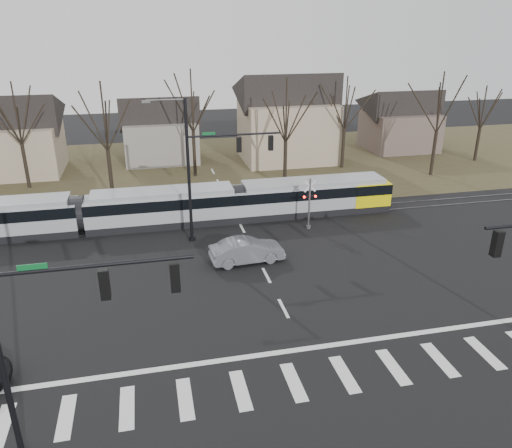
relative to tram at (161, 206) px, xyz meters
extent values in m
plane|color=black|center=(5.96, -16.00, -1.55)|extent=(140.00, 140.00, 0.00)
cube|color=#38331E|center=(5.96, 16.00, -1.55)|extent=(140.00, 28.00, 0.01)
cube|color=silver|center=(-7.24, -20.00, -1.55)|extent=(0.60, 2.60, 0.01)
cube|color=silver|center=(-4.84, -20.00, -1.55)|extent=(0.60, 2.60, 0.01)
cube|color=silver|center=(-2.44, -20.00, -1.55)|extent=(0.60, 2.60, 0.01)
cube|color=silver|center=(-0.04, -20.00, -1.55)|extent=(0.60, 2.60, 0.01)
cube|color=silver|center=(2.36, -20.00, -1.55)|extent=(0.60, 2.60, 0.01)
cube|color=silver|center=(4.76, -20.00, -1.55)|extent=(0.60, 2.60, 0.01)
cube|color=silver|center=(7.16, -20.00, -1.55)|extent=(0.60, 2.60, 0.01)
cube|color=silver|center=(9.56, -20.00, -1.55)|extent=(0.60, 2.60, 0.01)
cube|color=silver|center=(11.96, -20.00, -1.55)|extent=(0.60, 2.60, 0.01)
cube|color=silver|center=(14.36, -20.00, -1.55)|extent=(0.60, 2.60, 0.01)
cube|color=silver|center=(5.96, -17.80, -1.55)|extent=(28.00, 0.35, 0.01)
cube|color=silver|center=(5.96, -14.00, -1.55)|extent=(0.18, 2.00, 0.01)
cube|color=silver|center=(5.96, -10.00, -1.55)|extent=(0.18, 2.00, 0.01)
cube|color=silver|center=(5.96, -6.00, -1.55)|extent=(0.18, 2.00, 0.01)
cube|color=silver|center=(5.96, -2.00, -1.55)|extent=(0.18, 2.00, 0.01)
cube|color=silver|center=(5.96, 2.00, -1.55)|extent=(0.18, 2.00, 0.01)
cube|color=silver|center=(5.96, 6.00, -1.55)|extent=(0.18, 2.00, 0.01)
cube|color=silver|center=(5.96, 10.00, -1.55)|extent=(0.18, 2.00, 0.01)
cube|color=silver|center=(5.96, 14.00, -1.55)|extent=(0.18, 2.00, 0.01)
cube|color=#59595E|center=(5.96, -0.90, -1.52)|extent=(90.00, 0.12, 0.06)
cube|color=#59595E|center=(5.96, 0.50, -1.52)|extent=(90.00, 0.12, 0.06)
cube|color=gray|center=(0.17, 0.00, -0.13)|extent=(11.71, 2.73, 2.85)
cube|color=black|center=(0.17, 0.00, 0.45)|extent=(11.73, 2.77, 0.83)
cube|color=gray|center=(12.37, 0.00, -0.13)|extent=(12.69, 2.73, 2.85)
cube|color=black|center=(12.37, 0.00, 0.45)|extent=(12.71, 2.77, 0.83)
cube|color=yellow|center=(17.15, 0.00, -0.04)|extent=(3.12, 2.79, 1.90)
imported|color=slate|center=(5.16, -7.82, -0.75)|extent=(2.45, 5.15, 1.61)
cylinder|color=black|center=(-2.79, -22.00, 6.05)|extent=(6.50, 0.14, 0.14)
cube|color=#0C5926|center=(-4.54, -22.00, 6.20)|extent=(0.90, 0.03, 0.22)
cube|color=black|center=(-2.47, -22.00, 5.35)|extent=(0.32, 0.32, 1.05)
sphere|color=#FF0C07|center=(-2.47, -22.00, 5.68)|extent=(0.22, 0.22, 0.22)
cube|color=black|center=(-0.19, -22.00, 5.35)|extent=(0.32, 0.32, 1.05)
sphere|color=#FF0C07|center=(-0.19, -22.00, 5.68)|extent=(0.22, 0.22, 0.22)
cube|color=black|center=(12.11, -22.00, 5.35)|extent=(0.32, 0.32, 1.05)
sphere|color=#FF0C07|center=(12.11, -22.00, 5.68)|extent=(0.22, 0.22, 0.22)
cylinder|color=black|center=(1.96, -3.50, 3.55)|extent=(0.22, 0.22, 10.20)
cylinder|color=black|center=(1.96, -3.50, -1.40)|extent=(0.44, 0.44, 0.30)
cylinder|color=black|center=(5.21, -3.50, 6.05)|extent=(6.50, 0.14, 0.14)
cube|color=#0C5926|center=(3.46, -3.50, 6.20)|extent=(0.90, 0.03, 0.22)
cube|color=black|center=(5.53, -3.50, 5.35)|extent=(0.32, 0.32, 1.05)
sphere|color=#FF0C07|center=(5.53, -3.50, 5.68)|extent=(0.22, 0.22, 0.22)
cube|color=black|center=(7.81, -3.50, 5.35)|extent=(0.32, 0.32, 1.05)
sphere|color=#FF0C07|center=(7.81, -3.50, 5.68)|extent=(0.22, 0.22, 0.22)
cube|color=#59595B|center=(-0.54, -3.50, 8.47)|extent=(0.55, 0.22, 0.14)
cylinder|color=#59595B|center=(10.96, -3.20, 0.45)|extent=(0.14, 0.14, 4.00)
cylinder|color=#59595B|center=(10.96, -3.20, -1.45)|extent=(0.36, 0.36, 0.20)
cube|color=silver|center=(10.96, -3.20, 1.85)|extent=(0.95, 0.04, 0.95)
cube|color=silver|center=(10.96, -3.20, 1.85)|extent=(0.95, 0.04, 0.95)
cube|color=black|center=(10.96, -3.20, 1.05)|extent=(1.00, 0.10, 0.12)
sphere|color=#FF0C07|center=(10.51, -3.28, 1.05)|extent=(0.18, 0.18, 0.18)
sphere|color=#FF0C07|center=(11.41, -3.28, 1.05)|extent=(0.18, 0.18, 0.18)
cube|color=gray|center=(-14.04, 18.00, 0.95)|extent=(9.00, 8.00, 5.00)
cube|color=gray|center=(0.96, 20.00, 0.70)|extent=(8.00, 7.00, 4.50)
cube|color=gray|center=(14.96, 17.00, 1.70)|extent=(10.00, 8.00, 6.50)
cube|color=brown|center=(29.96, 19.00, 0.70)|extent=(8.00, 7.00, 4.50)
camera|label=1|loc=(-0.78, -37.02, 13.29)|focal=35.00mm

